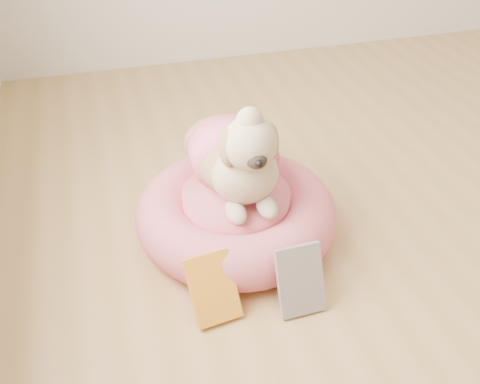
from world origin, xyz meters
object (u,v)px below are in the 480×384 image
object	(u,v)px
pet_bed	(236,213)
dog	(237,139)
book_white	(300,280)
book_yellow	(213,288)

from	to	relation	value
pet_bed	dog	size ratio (longest dim) A/B	1.36
dog	book_white	world-z (taller)	dog
dog	book_white	size ratio (longest dim) A/B	2.39
dog	book_yellow	xyz separation A→B (m)	(-0.18, -0.37, -0.29)
pet_bed	book_yellow	size ratio (longest dim) A/B	3.38
pet_bed	dog	world-z (taller)	dog
book_yellow	book_white	size ratio (longest dim) A/B	0.96
dog	book_white	bearing A→B (deg)	-78.77
dog	book_yellow	distance (m)	0.50
pet_bed	book_yellow	bearing A→B (deg)	-116.57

